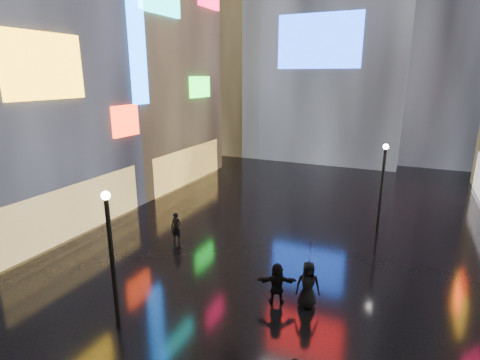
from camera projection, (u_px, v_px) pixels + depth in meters
The scene contains 9 objects.
ground at pixel (294, 227), 22.59m from camera, with size 140.00×140.00×0.00m, color black.
building_left_far at pixel (135, 49), 31.23m from camera, with size 10.28×12.00×22.00m.
tower_flank_left at pixel (236, 39), 43.96m from camera, with size 10.00×10.00×26.00m, color black.
lamp_near at pixel (112, 254), 12.78m from camera, with size 0.30×0.30×5.20m.
lamp_far at pixel (382, 183), 21.18m from camera, with size 0.30×0.30×5.20m.
pedestrian_4 at pixel (308, 285), 14.56m from camera, with size 0.94×0.61×1.93m, color black.
pedestrian_5 at pixel (277, 283), 14.87m from camera, with size 1.59×0.51×1.71m, color black.
pedestrian_6 at pixel (176, 227), 20.44m from camera, with size 0.60×0.40×1.65m, color black.
umbrella_2 at pixel (310, 252), 14.18m from camera, with size 0.99×1.00×0.90m, color black.
Camera 1 is at (5.62, -0.49, 8.82)m, focal length 28.00 mm.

